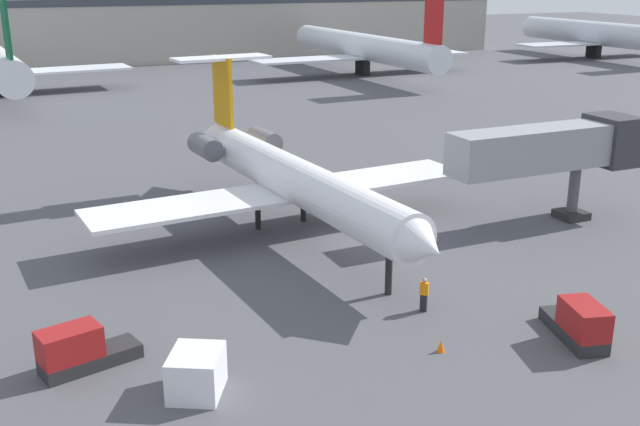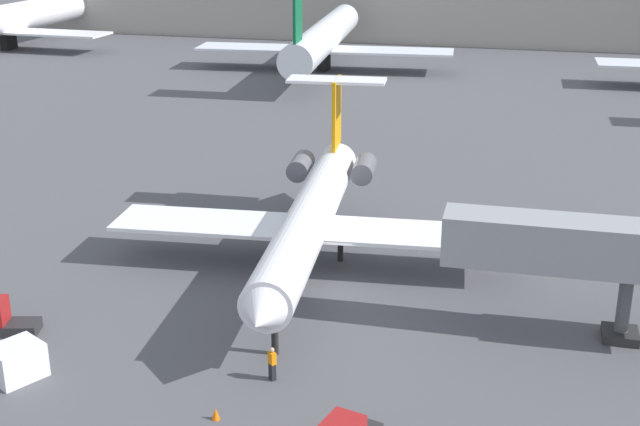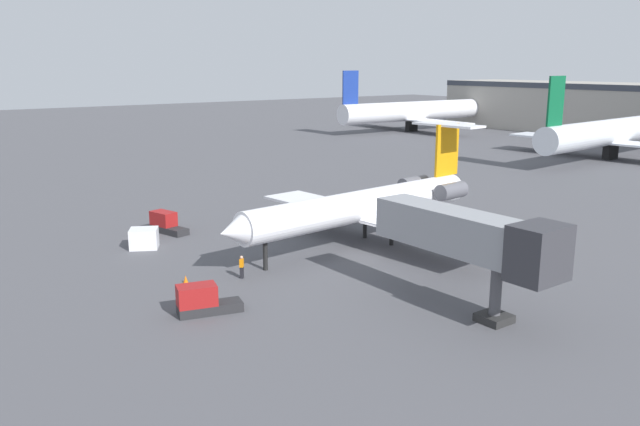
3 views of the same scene
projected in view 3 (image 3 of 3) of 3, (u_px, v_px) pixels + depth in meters
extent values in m
cube|color=#4C4C51|center=(359.00, 253.00, 53.19)|extent=(400.00, 400.00, 0.10)
cylinder|color=white|center=(362.00, 206.00, 54.60)|extent=(4.87, 24.62, 2.65)
cone|color=white|center=(233.00, 232.00, 46.21)|extent=(2.71, 2.42, 2.52)
cone|color=white|center=(457.00, 187.00, 63.06)|extent=(2.48, 2.79, 2.25)
cube|color=white|center=(430.00, 230.00, 50.66)|extent=(11.93, 5.44, 0.24)
cube|color=white|center=(320.00, 204.00, 60.29)|extent=(11.93, 5.44, 0.24)
cylinder|color=#595960|center=(451.00, 191.00, 58.83)|extent=(1.79, 3.32, 1.50)
cylinder|color=#595960|center=(414.00, 184.00, 62.09)|extent=(1.79, 3.32, 1.50)
cube|color=orange|center=(447.00, 150.00, 60.98)|extent=(0.53, 3.21, 4.90)
cube|color=white|center=(448.00, 125.00, 60.45)|extent=(6.99, 3.01, 0.20)
cylinder|color=black|center=(265.00, 256.00, 48.55)|extent=(0.36, 0.36, 2.16)
cylinder|color=black|center=(392.00, 233.00, 55.26)|extent=(0.36, 0.36, 2.16)
cylinder|color=black|center=(365.00, 226.00, 57.60)|extent=(0.36, 0.36, 2.16)
cube|color=gray|center=(458.00, 232.00, 40.26)|extent=(12.42, 2.78, 2.60)
cube|color=#333338|center=(539.00, 253.00, 35.75)|extent=(2.45, 3.23, 3.20)
cylinder|color=#4C4C51|center=(496.00, 293.00, 38.55)|extent=(0.70, 0.70, 3.68)
cube|color=#262626|center=(494.00, 318.00, 38.91)|extent=(1.80, 1.80, 0.50)
cube|color=black|center=(242.00, 272.00, 46.85)|extent=(0.40, 0.39, 0.85)
cube|color=orange|center=(242.00, 263.00, 46.69)|extent=(0.47, 0.46, 0.60)
sphere|color=tan|center=(241.00, 257.00, 46.60)|extent=(0.24, 0.24, 0.24)
cube|color=#262628|center=(210.00, 308.00, 40.37)|extent=(2.38, 4.23, 0.60)
cube|color=maroon|center=(197.00, 295.00, 39.87)|extent=(1.97, 2.68, 1.30)
cube|color=#262628|center=(169.00, 230.00, 59.37)|extent=(4.23, 2.39, 0.60)
cube|color=maroon|center=(163.00, 218.00, 59.65)|extent=(2.68, 1.97, 1.30)
cube|color=silver|center=(144.00, 238.00, 54.39)|extent=(2.76, 2.91, 1.69)
cone|color=orange|center=(186.00, 279.00, 45.84)|extent=(0.36, 0.36, 0.55)
cylinder|color=white|center=(412.00, 111.00, 147.67)|extent=(5.68, 39.45, 4.37)
cube|color=navy|center=(350.00, 87.00, 136.71)|extent=(0.43, 4.01, 7.00)
cube|color=white|center=(412.00, 119.00, 148.07)|extent=(33.22, 7.09, 0.30)
cube|color=black|center=(411.00, 126.00, 148.44)|extent=(1.20, 2.80, 2.40)
cylinder|color=silver|center=(612.00, 132.00, 104.22)|extent=(7.60, 41.11, 4.14)
cube|color=#0C5933|center=(556.00, 101.00, 91.17)|extent=(0.64, 4.01, 7.00)
cube|color=silver|center=(611.00, 142.00, 104.60)|extent=(34.75, 8.90, 0.30)
cube|color=black|center=(610.00, 152.00, 104.96)|extent=(1.20, 2.80, 2.40)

